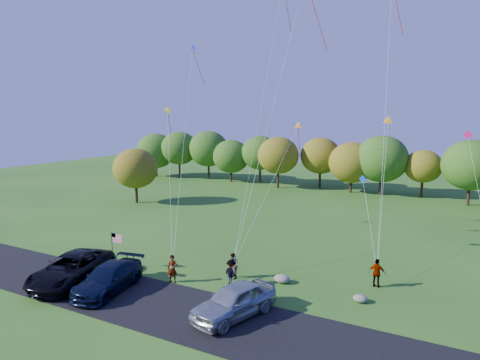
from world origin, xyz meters
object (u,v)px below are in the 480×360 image
at_px(minivan_dark, 71,269).
at_px(minivan_navy, 108,278).
at_px(flyer_a, 172,269).
at_px(minivan_silver, 234,301).
at_px(flyer_d, 377,273).
at_px(trash_barrel, 113,261).
at_px(flyer_b, 233,266).
at_px(park_bench, 87,256).
at_px(flyer_c, 231,273).

xyz_separation_m(minivan_dark, minivan_navy, (3.20, 0.15, -0.11)).
relative_size(minivan_dark, flyer_a, 3.59).
xyz_separation_m(minivan_silver, flyer_d, (6.20, 8.16, -0.04)).
bearing_deg(trash_barrel, flyer_b, 13.67).
bearing_deg(flyer_d, minivan_silver, 52.64).
distance_m(minivan_dark, trash_barrel, 3.71).
relative_size(minivan_silver, flyer_a, 2.85).
xyz_separation_m(minivan_dark, minivan_silver, (11.99, 0.90, -0.02)).
height_order(minivan_navy, trash_barrel, minivan_navy).
xyz_separation_m(flyer_d, trash_barrel, (-18.04, -5.40, -0.54)).
bearing_deg(flyer_d, trash_barrel, 16.54).
height_order(flyer_a, flyer_d, flyer_a).
bearing_deg(park_bench, minivan_navy, -39.51).
bearing_deg(flyer_c, trash_barrel, 27.99).
relative_size(flyer_b, flyer_d, 0.95).
height_order(minivan_dark, trash_barrel, minivan_dark).
relative_size(flyer_c, trash_barrel, 2.12).
bearing_deg(minivan_silver, park_bench, -173.35).
distance_m(minivan_silver, flyer_b, 5.70).
height_order(flyer_a, flyer_b, flyer_a).
relative_size(minivan_navy, flyer_b, 3.20).
bearing_deg(minivan_dark, minivan_navy, -12.56).
distance_m(minivan_navy, flyer_a, 4.15).
height_order(flyer_c, flyer_d, flyer_d).
xyz_separation_m(minivan_navy, flyer_c, (6.42, 4.62, -0.02)).
xyz_separation_m(flyer_c, flyer_d, (8.57, 4.29, 0.07)).
bearing_deg(flyer_b, flyer_c, -24.03).
relative_size(flyer_b, flyer_c, 1.02).
xyz_separation_m(flyer_a, park_bench, (-8.11, -0.01, -0.39)).
xyz_separation_m(flyer_b, trash_barrel, (-9.01, -2.19, -0.49)).
distance_m(minivan_dark, flyer_c, 10.74).
bearing_deg(flyer_c, flyer_b, -45.68).
xyz_separation_m(park_bench, trash_barrel, (2.37, 0.36, -0.15)).
height_order(minivan_dark, minivan_navy, minivan_dark).
relative_size(minivan_navy, flyer_a, 3.02).
height_order(minivan_silver, flyer_d, minivan_silver).
relative_size(minivan_silver, trash_barrel, 6.59).
bearing_deg(minivan_silver, flyer_b, 136.01).
distance_m(flyer_c, park_bench, 11.94).
bearing_deg(minivan_dark, park_bench, 108.68).
height_order(minivan_navy, flyer_a, flyer_a).
bearing_deg(flyer_b, flyer_a, -99.13).
bearing_deg(park_bench, trash_barrel, -0.71).
distance_m(minivan_silver, flyer_a, 6.56).
height_order(minivan_silver, flyer_b, minivan_silver).
height_order(minivan_navy, minivan_silver, minivan_silver).
bearing_deg(minivan_silver, minivan_dark, -159.47).
height_order(minivan_silver, flyer_a, minivan_silver).
xyz_separation_m(flyer_b, park_bench, (-11.38, -2.55, -0.34)).
relative_size(flyer_d, trash_barrel, 2.30).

